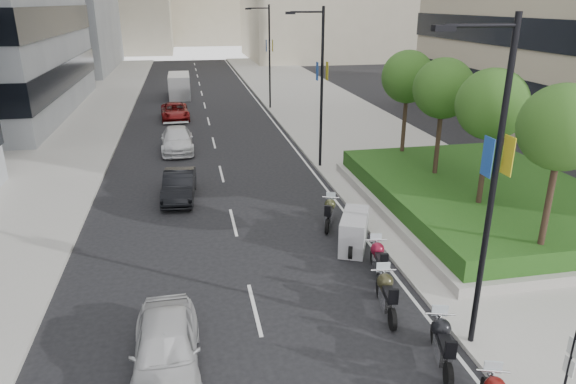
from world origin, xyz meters
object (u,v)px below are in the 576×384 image
object	(u,v)px
car_b	(179,185)
motorcycle_3	(386,294)
motorcycle_2	(442,343)
motorcycle_5	(354,231)
motorcycle_6	(329,212)
car_a	(166,348)
lamp_post_1	(319,81)
delivery_van	(179,87)
lamp_post_2	(268,52)
motorcycle_4	(378,259)
parking_sign	(568,370)
car_d	(175,111)
car_c	(177,140)
lamp_post_0	(489,177)

from	to	relation	value
car_b	motorcycle_3	bearing A→B (deg)	-56.70
motorcycle_2	motorcycle_5	bearing A→B (deg)	16.75
motorcycle_6	car_a	size ratio (longest dim) A/B	0.50
lamp_post_1	delivery_van	bearing A→B (deg)	106.97
delivery_van	lamp_post_2	bearing A→B (deg)	-44.96
lamp_post_1	motorcycle_6	bearing A→B (deg)	-100.85
car_a	motorcycle_4	bearing A→B (deg)	27.15
motorcycle_5	car_a	size ratio (longest dim) A/B	0.58
parking_sign	motorcycle_2	xyz separation A→B (m)	(-1.73, 2.42, -0.81)
motorcycle_6	car_a	xyz separation A→B (m)	(-6.73, -8.35, 0.13)
motorcycle_3	motorcycle_4	xyz separation A→B (m)	(0.60, 2.26, -0.03)
lamp_post_1	motorcycle_5	size ratio (longest dim) A/B	3.58
motorcycle_4	motorcycle_3	bearing A→B (deg)	173.81
lamp_post_2	motorcycle_4	world-z (taller)	lamp_post_2
lamp_post_1	car_d	world-z (taller)	lamp_post_1
car_c	delivery_van	distance (m)	20.43
motorcycle_5	car_c	distance (m)	17.37
lamp_post_1	motorcycle_5	world-z (taller)	lamp_post_1
motorcycle_2	motorcycle_6	bearing A→B (deg)	18.71
lamp_post_0	car_a	bearing A→B (deg)	176.45
motorcycle_2	car_b	size ratio (longest dim) A/B	0.57
lamp_post_0	parking_sign	xyz separation A→B (m)	(0.66, -3.00, -3.61)
lamp_post_2	motorcycle_4	size ratio (longest dim) A/B	3.91
lamp_post_1	car_c	distance (m)	10.70
lamp_post_2	motorcycle_2	world-z (taller)	lamp_post_2
parking_sign	car_c	bearing A→B (deg)	108.93
car_a	delivery_van	world-z (taller)	delivery_van
parking_sign	car_b	size ratio (longest dim) A/B	0.60
motorcycle_2	motorcycle_4	distance (m)	4.89
motorcycle_6	parking_sign	bearing A→B (deg)	-147.84
motorcycle_4	car_d	size ratio (longest dim) A/B	0.48
car_c	motorcycle_2	bearing A→B (deg)	-74.17
lamp_post_0	motorcycle_6	world-z (taller)	lamp_post_0
motorcycle_6	car_a	distance (m)	10.73
car_a	car_d	world-z (taller)	car_a
motorcycle_3	delivery_van	distance (m)	41.36
lamp_post_0	delivery_van	distance (m)	43.83
car_d	delivery_van	distance (m)	10.64
motorcycle_5	car_d	world-z (taller)	motorcycle_5
car_c	car_d	xyz separation A→B (m)	(-0.22, 9.80, -0.06)
motorcycle_4	motorcycle_5	world-z (taller)	motorcycle_5
motorcycle_4	car_a	distance (m)	8.20
car_d	car_a	bearing A→B (deg)	-93.18
car_b	motorcycle_5	bearing A→B (deg)	-41.37
motorcycle_5	lamp_post_1	bearing A→B (deg)	17.49
motorcycle_4	motorcycle_6	xyz separation A→B (m)	(-0.54, 4.55, -0.01)
lamp_post_1	car_d	xyz separation A→B (m)	(-8.31, 15.30, -4.40)
parking_sign	delivery_van	world-z (taller)	parking_sign
lamp_post_0	car_c	bearing A→B (deg)	109.78
motorcycle_3	car_a	distance (m)	6.85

